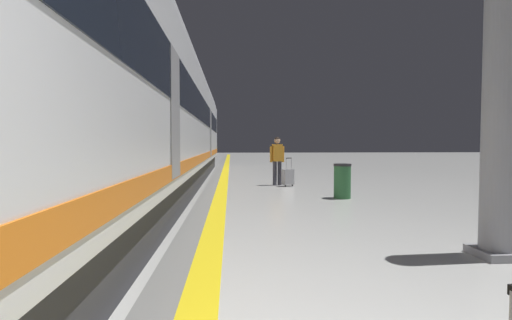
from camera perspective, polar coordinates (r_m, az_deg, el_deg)
name	(u,v)px	position (r m, az deg, el deg)	size (l,w,h in m)	color
safety_line_strip	(221,195)	(10.57, -5.39, -5.31)	(0.36, 80.00, 0.01)	yellow
tactile_edge_band	(210,195)	(10.58, -7.02, -5.31)	(0.56, 80.00, 0.01)	slate
high_speed_train	(147,106)	(11.04, -16.19, 7.94)	(2.94, 30.59, 4.97)	#38383D
passenger_near	(277,157)	(12.97, 3.23, 0.43)	(0.51, 0.27, 1.67)	#383842
suitcase_near	(288,177)	(12.72, 4.84, -2.56)	(0.44, 0.37, 0.96)	#9E9EA3
platform_pillar	(501,120)	(5.63, 33.16, 5.04)	(0.56, 0.56, 3.60)	gray
waste_bin	(342,181)	(10.13, 12.95, -3.11)	(0.46, 0.46, 0.91)	#2D6638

